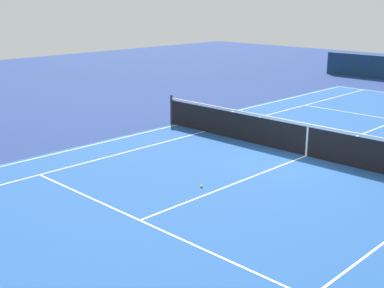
{
  "coord_description": "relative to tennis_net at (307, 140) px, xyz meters",
  "views": [
    {
      "loc": [
        12.65,
        7.67,
        4.48
      ],
      "look_at": [
        3.71,
        -1.1,
        0.9
      ],
      "focal_mm": 47.69,
      "sensor_mm": 36.0,
      "label": 1
    }
  ],
  "objects": [
    {
      "name": "tennis_ball",
      "position": [
        4.08,
        -0.41,
        -0.46
      ],
      "size": [
        0.07,
        0.07,
        0.07
      ],
      "primitive_type": "sphere",
      "color": "#CCE01E",
      "rests_on": "ground_plane"
    },
    {
      "name": "tennis_net",
      "position": [
        0.0,
        0.0,
        0.0
      ],
      "size": [
        0.1,
        11.7,
        1.08
      ],
      "color": "#2D2D33",
      "rests_on": "ground_plane"
    },
    {
      "name": "court_line_markings",
      "position": [
        0.0,
        0.0,
        -0.49
      ],
      "size": [
        23.85,
        11.05,
        0.01
      ],
      "color": "white",
      "rests_on": "ground_plane"
    },
    {
      "name": "ground_plane",
      "position": [
        0.0,
        0.0,
        -0.49
      ],
      "size": [
        60.0,
        60.0,
        0.0
      ],
      "primitive_type": "plane",
      "color": "navy"
    },
    {
      "name": "court_slab",
      "position": [
        0.0,
        0.0,
        -0.49
      ],
      "size": [
        24.2,
        11.4,
        0.0
      ],
      "primitive_type": "cube",
      "color": "#1E4C93",
      "rests_on": "ground_plane"
    }
  ]
}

